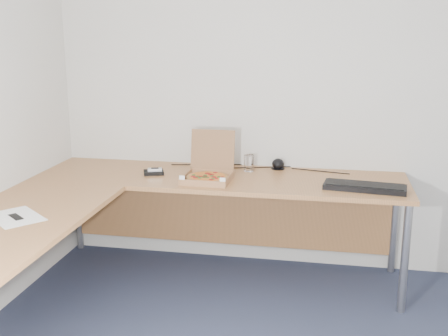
% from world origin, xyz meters
% --- Properties ---
extents(room_shell, '(3.50, 3.50, 2.50)m').
position_xyz_m(room_shell, '(0.00, 0.00, 1.25)').
color(room_shell, silver).
rests_on(room_shell, ground).
extents(desk, '(2.50, 2.20, 0.73)m').
position_xyz_m(desk, '(-0.82, 0.97, 0.70)').
color(desk, '#B17441').
rests_on(desk, ground).
extents(pizza_box, '(0.30, 0.35, 0.31)m').
position_xyz_m(pizza_box, '(-0.56, 1.28, 0.77)').
color(pizza_box, '#A57249').
rests_on(pizza_box, desk).
extents(drinking_glass, '(0.07, 0.07, 0.12)m').
position_xyz_m(drinking_glass, '(-0.33, 1.58, 0.79)').
color(drinking_glass, silver).
rests_on(drinking_glass, desk).
extents(keyboard, '(0.52, 0.24, 0.03)m').
position_xyz_m(keyboard, '(0.45, 1.25, 0.75)').
color(keyboard, black).
rests_on(keyboard, desk).
extents(wallet, '(0.17, 0.15, 0.02)m').
position_xyz_m(wallet, '(-0.96, 1.38, 0.74)').
color(wallet, black).
rests_on(wallet, desk).
extents(phone, '(0.11, 0.08, 0.02)m').
position_xyz_m(phone, '(-0.95, 1.38, 0.76)').
color(phone, '#B2B5BA').
rests_on(phone, wallet).
extents(paper_sheet, '(0.39, 0.37, 0.00)m').
position_xyz_m(paper_sheet, '(-1.40, 0.37, 0.73)').
color(paper_sheet, white).
rests_on(paper_sheet, desk).
extents(dome_speaker, '(0.10, 0.10, 0.08)m').
position_xyz_m(dome_speaker, '(-0.13, 1.68, 0.77)').
color(dome_speaker, black).
rests_on(dome_speaker, desk).
extents(cable_bundle, '(0.62, 0.13, 0.01)m').
position_xyz_m(cable_bundle, '(-0.30, 1.68, 0.73)').
color(cable_bundle, black).
rests_on(cable_bundle, desk).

